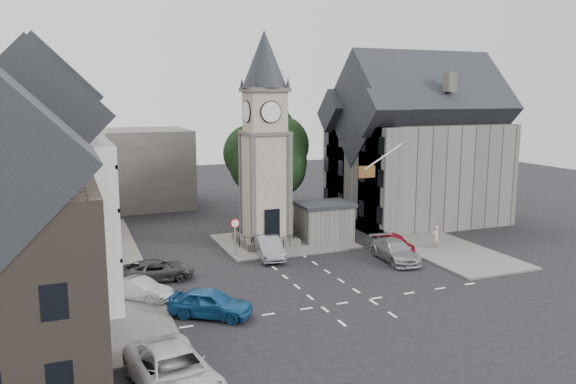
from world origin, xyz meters
name	(u,v)px	position (x,y,z in m)	size (l,w,h in m)	color
ground	(306,274)	(0.00, 0.00, 0.00)	(120.00, 120.00, 0.00)	black
pavement_west	(99,269)	(-12.50, 6.00, 0.07)	(6.00, 30.00, 0.14)	#595651
pavement_east	(397,230)	(12.00, 8.00, 0.07)	(6.00, 26.00, 0.14)	#595651
central_island	(283,242)	(1.50, 8.00, 0.08)	(10.00, 8.00, 0.16)	#595651
road_markings	(345,303)	(0.00, -5.50, 0.01)	(20.00, 8.00, 0.01)	silver
clock_tower	(265,141)	(0.00, 7.99, 8.12)	(4.86, 4.86, 16.25)	#4C4944
stone_shelter	(324,221)	(4.80, 7.50, 1.55)	(4.30, 3.30, 3.08)	#5E5C57
town_tree	(268,149)	(2.00, 13.00, 6.97)	(7.20, 7.20, 10.80)	black
warning_sign_post	(235,230)	(-3.20, 5.43, 2.03)	(0.70, 0.19, 2.85)	black
terrace_pink	(47,158)	(-15.50, 16.00, 6.58)	(8.10, 7.60, 12.80)	pink
terrace_cream	(44,171)	(-15.50, 8.00, 6.58)	(8.10, 7.60, 12.80)	beige
terrace_tudor	(40,196)	(-15.50, 0.00, 6.19)	(8.10, 7.60, 12.00)	silver
backdrop_west	(89,170)	(-12.00, 28.00, 4.00)	(20.00, 10.00, 8.00)	#4C4944
east_building	(415,153)	(15.59, 11.00, 6.26)	(14.40, 11.40, 12.60)	#5E5C57
east_boundary_wall	(357,224)	(9.20, 10.00, 0.45)	(0.40, 16.00, 0.90)	#5E5C57
flagpole	(384,156)	(8.00, 4.00, 7.00)	(3.68, 0.10, 2.74)	white
car_west_blue	(211,303)	(-7.50, -4.65, 0.75)	(1.78, 4.42, 1.51)	navy
car_west_silver	(140,289)	(-10.66, -0.77, 0.62)	(1.32, 3.79, 1.25)	#A4A8AC
car_west_grey	(156,270)	(-9.25, 2.38, 0.65)	(2.16, 4.69, 1.30)	#333336
car_island_silver	(269,247)	(-1.00, 4.50, 0.75)	(1.60, 4.58, 1.51)	gray
car_island_east	(395,251)	(7.00, 0.50, 0.73)	(2.04, 5.01, 1.45)	#919498
car_east_red	(395,242)	(8.50, 2.91, 0.63)	(1.49, 3.71, 1.26)	maroon
van_sw_white	(174,372)	(-10.68, -11.55, 0.83)	(2.76, 5.98, 1.66)	beige
pedestrian	(435,237)	(11.50, 2.00, 0.91)	(0.66, 0.44, 1.82)	#BDAB9C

